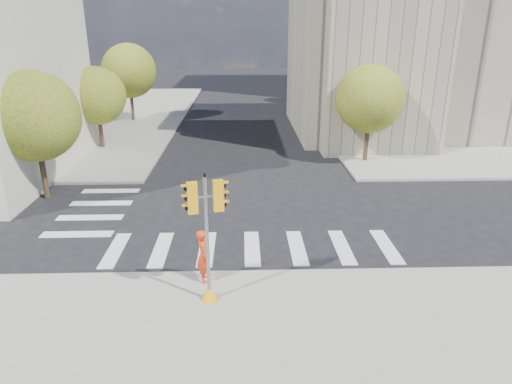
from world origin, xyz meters
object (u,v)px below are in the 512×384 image
at_px(traffic_signal, 208,250).
at_px(photographer, 204,256).
at_px(lamp_near, 362,83).
at_px(lamp_far, 327,66).

distance_m(traffic_signal, photographer, 1.49).
bearing_deg(lamp_near, lamp_far, 90.00).
height_order(lamp_near, lamp_far, same).
distance_m(lamp_far, traffic_signal, 35.23).
relative_size(lamp_near, photographer, 4.36).
bearing_deg(traffic_signal, lamp_far, 61.28).
relative_size(lamp_far, photographer, 4.36).
distance_m(lamp_near, lamp_far, 14.00).
bearing_deg(photographer, lamp_near, -40.06).
height_order(lamp_near, photographer, lamp_near).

